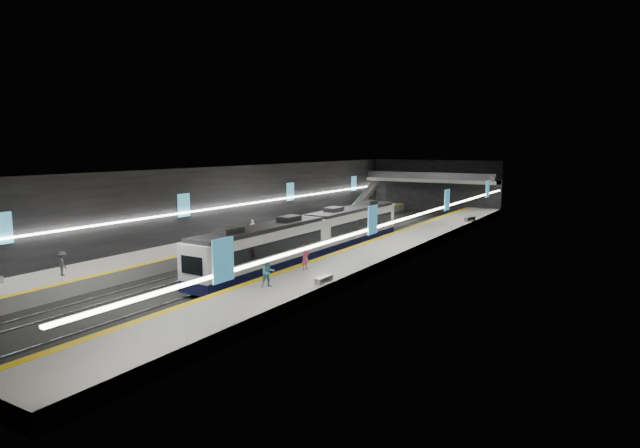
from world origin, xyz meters
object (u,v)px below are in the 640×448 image
Objects in this scene: train at (313,235)px; passenger_right_b at (268,273)px; passenger_left_a at (253,228)px; passenger_left_b at (63,264)px; bench_right_far at (470,219)px; escalator at (365,195)px; bench_left_far at (303,216)px; bench_right_near at (324,280)px; passenger_right_a at (305,257)px.

passenger_right_b is at bearing -70.56° from train.
passenger_left_b is (-1.35, -19.72, -0.01)m from passenger_left_a.
bench_right_far is at bearing -94.27° from passenger_left_b.
passenger_right_b is 1.10× the size of passenger_left_b.
passenger_right_b is at bearing -71.53° from escalator.
bench_right_far is 38.09m from passenger_right_b.
train is 26.19m from bench_right_far.
passenger_right_b reaches higher than bench_left_far.
bench_right_far reaches higher than bench_right_near.
passenger_left_a is (-12.19, 9.21, -0.03)m from passenger_right_a.
bench_right_near is (19.00, -26.75, -0.00)m from bench_left_far.
passenger_left_a is at bearing 167.01° from train.
escalator is at bearing -154.96° from passenger_left_a.
escalator is 4.48× the size of passenger_left_a.
passenger_left_b is at bearing -118.52° from train.
train is at bearing 98.71° from passenger_left_a.
escalator reaches higher than bench_right_far.
passenger_right_b is at bearing -54.99° from bench_left_far.
train is 16.34× the size of passenger_right_a.
escalator is 40.44m from passenger_right_a.
passenger_right_a is 5.52m from passenger_right_b.
passenger_left_a is at bearing 59.77° from passenger_right_a.
passenger_right_b is at bearing -143.58° from passenger_left_b.
escalator is at bearing 114.06° from bench_right_near.
passenger_left_b is at bearing -97.49° from bench_right_far.
bench_left_far is 33.93m from passenger_right_b.
escalator is (-10.00, 30.68, 0.70)m from train.
bench_right_near is 35.12m from bench_right_far.
bench_right_far is (17.00, -5.46, -1.67)m from escalator.
passenger_right_a is at bearing -125.27° from passenger_left_b.
bench_left_far is 0.94× the size of passenger_left_a.
escalator reaches higher than bench_right_near.
train is 13.55m from passenger_right_b.
bench_right_near is 0.90× the size of passenger_right_a.
passenger_left_a reaches higher than bench_left_far.
passenger_left_a is at bearing -109.64° from bench_right_far.
bench_left_far is 20.76m from bench_right_far.
escalator reaches higher than passenger_left_b.
train is at bearing -101.60° from passenger_left_b.
bench_right_near is 3.89m from passenger_right_b.
passenger_left_a reaches higher than bench_right_near.
passenger_right_b reaches higher than passenger_right_a.
passenger_left_a is (-8.32, 1.92, -0.30)m from train.
passenger_right_a reaches higher than bench_right_far.
passenger_right_b reaches higher than passenger_left_a.
bench_right_near is at bearing -122.82° from passenger_right_a.
passenger_right_b is (14.51, -43.46, -0.93)m from escalator.
bench_right_near is 0.94× the size of passenger_left_b.
passenger_right_a is at bearing 74.61° from passenger_left_a.
train is 17.89× the size of bench_left_far.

